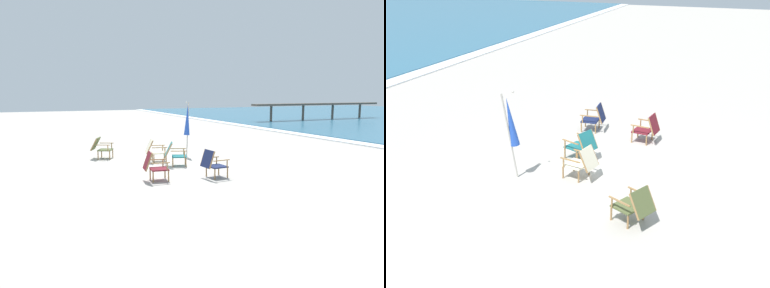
{
  "view_description": "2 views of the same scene",
  "coord_description": "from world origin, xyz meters",
  "views": [
    {
      "loc": [
        11.42,
        -3.6,
        2.45
      ],
      "look_at": [
        0.54,
        1.21,
        0.8
      ],
      "focal_mm": 35.0,
      "sensor_mm": 36.0,
      "label": 1
    },
    {
      "loc": [
        -9.97,
        -2.82,
        4.81
      ],
      "look_at": [
        -0.49,
        0.83,
        0.58
      ],
      "focal_mm": 42.0,
      "sensor_mm": 36.0,
      "label": 2
    }
  ],
  "objects": [
    {
      "name": "umbrella_furled_blue",
      "position": [
        -1.68,
        1.99,
        1.38
      ],
      "size": [
        0.42,
        0.4,
        2.11
      ],
      "color": "#B7B2A8",
      "rests_on": "ground"
    },
    {
      "name": "beach_chair_far_center",
      "position": [
        1.62,
        -0.43,
        0.43
      ],
      "size": [
        0.66,
        0.75,
        0.82
      ],
      "color": "maroon",
      "rests_on": "ground"
    },
    {
      "name": "beach_chair_back_left",
      "position": [
        -1.12,
        0.49,
        0.43
      ],
      "size": [
        0.7,
        0.82,
        0.8
      ],
      "color": "beige",
      "rests_on": "ground"
    },
    {
      "name": "ground_plane",
      "position": [
        0.0,
        0.0,
        0.0
      ],
      "size": [
        80.0,
        80.0,
        0.0
      ],
      "primitive_type": "plane",
      "color": "#B2AAA0"
    },
    {
      "name": "pier_distant",
      "position": [
        -14.16,
        19.79,
        1.35
      ],
      "size": [
        0.9,
        13.25,
        1.51
      ],
      "color": "brown",
      "rests_on": "ground"
    },
    {
      "name": "beach_chair_front_right",
      "position": [
        1.97,
        1.23,
        0.43
      ],
      "size": [
        0.64,
        0.72,
        0.82
      ],
      "color": "#19234C",
      "rests_on": "ground"
    },
    {
      "name": "beach_chair_back_right",
      "position": [
        -2.58,
        -1.14,
        0.42
      ],
      "size": [
        0.84,
        0.92,
        0.79
      ],
      "color": "#515B33",
      "rests_on": "ground"
    },
    {
      "name": "beach_chair_mid_center",
      "position": [
        -0.14,
        0.86,
        0.43
      ],
      "size": [
        0.79,
        0.89,
        0.79
      ],
      "color": "#196066",
      "rests_on": "ground"
    }
  ]
}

